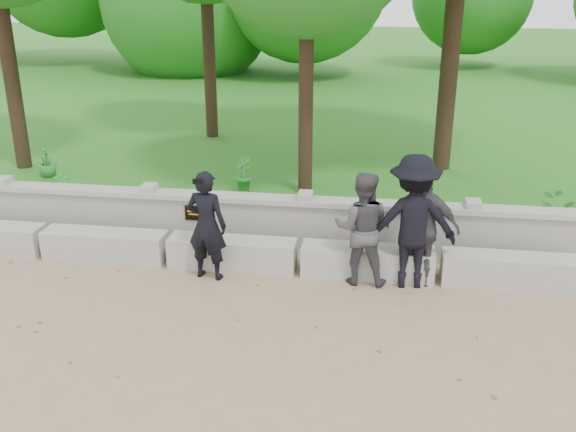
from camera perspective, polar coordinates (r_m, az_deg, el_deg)
name	(u,v)px	position (r m, az deg, el deg)	size (l,w,h in m)	color
ground	(120,326)	(8.39, -14.72, -9.45)	(80.00, 80.00, 0.00)	#9C815F
lawn	(288,105)	(21.22, 0.00, 9.86)	(40.00, 22.00, 0.25)	#1E6F1A
concrete_bench	(168,249)	(9.87, -10.63, -2.92)	(11.90, 0.45, 0.45)	#AAA7A1
parapet_wall	(181,218)	(10.39, -9.49, -0.19)	(12.50, 0.35, 0.90)	#A09D97
man_main	(207,225)	(9.10, -7.23, -0.84)	(0.64, 0.58, 1.61)	black
visitor_left	(362,228)	(8.96, 6.59, -1.09)	(0.81, 0.64, 1.63)	#414045
visitor_mid	(413,222)	(8.94, 11.02, -0.49)	(1.29, 0.84, 1.89)	black
visitor_right	(423,227)	(9.02, 11.89, -1.00)	(1.06, 0.59, 1.71)	#3E3D42
shrub_a	(64,188)	(12.14, -19.32, 2.36)	(0.31, 0.21, 0.58)	#2C822E
shrub_b	(243,175)	(12.10, -4.04, 3.69)	(0.37, 0.30, 0.68)	#2C822E
shrub_c	(561,216)	(10.89, 23.09, 0.02)	(0.60, 0.52, 0.66)	#2C822E
shrub_d	(47,161)	(13.90, -20.66, 4.59)	(0.37, 0.33, 0.65)	#2C822E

